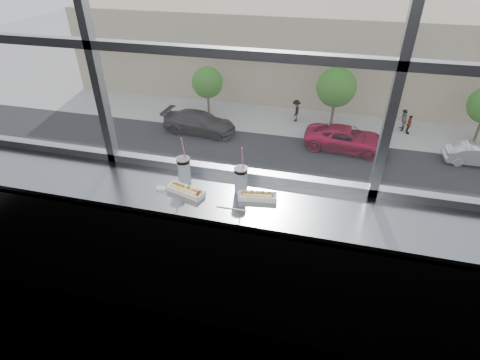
% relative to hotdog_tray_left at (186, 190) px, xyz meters
% --- Properties ---
extents(wall_back_lower, '(6.00, 0.00, 6.00)m').
position_rel_hotdog_tray_left_xyz_m(wall_back_lower, '(0.26, 0.31, -0.58)').
color(wall_back_lower, black).
rests_on(wall_back_lower, ground).
extents(window_glass, '(6.00, 0.00, 6.00)m').
position_rel_hotdog_tray_left_xyz_m(window_glass, '(0.26, 0.33, 1.17)').
color(window_glass, silver).
rests_on(window_glass, ground).
extents(window_mullions, '(6.00, 0.08, 2.40)m').
position_rel_hotdog_tray_left_xyz_m(window_mullions, '(0.26, 0.31, 1.17)').
color(window_mullions, gray).
rests_on(window_mullions, ground).
extents(counter, '(6.00, 0.55, 0.06)m').
position_rel_hotdog_tray_left_xyz_m(counter, '(0.26, 0.04, -0.06)').
color(counter, gray).
rests_on(counter, ground).
extents(counter_fascia, '(6.00, 0.04, 1.04)m').
position_rel_hotdog_tray_left_xyz_m(counter_fascia, '(0.26, -0.22, -0.58)').
color(counter_fascia, gray).
rests_on(counter_fascia, ground).
extents(hotdog_tray_left, '(0.29, 0.16, 0.07)m').
position_rel_hotdog_tray_left_xyz_m(hotdog_tray_left, '(0.00, 0.00, 0.00)').
color(hotdog_tray_left, white).
rests_on(hotdog_tray_left, counter).
extents(hotdog_tray_right, '(0.27, 0.12, 0.06)m').
position_rel_hotdog_tray_left_xyz_m(hotdog_tray_right, '(0.50, 0.06, -0.00)').
color(hotdog_tray_right, white).
rests_on(hotdog_tray_right, counter).
extents(soda_cup_left, '(0.10, 0.10, 0.37)m').
position_rel_hotdog_tray_left_xyz_m(soda_cup_left, '(-0.06, 0.14, 0.08)').
color(soda_cup_left, white).
rests_on(soda_cup_left, counter).
extents(soda_cup_right, '(0.10, 0.10, 0.36)m').
position_rel_hotdog_tray_left_xyz_m(soda_cup_right, '(0.36, 0.12, 0.08)').
color(soda_cup_right, white).
rests_on(soda_cup_right, counter).
extents(loose_straw, '(0.20, 0.01, 0.01)m').
position_rel_hotdog_tray_left_xyz_m(loose_straw, '(0.35, -0.09, -0.02)').
color(loose_straw, white).
rests_on(loose_straw, counter).
extents(wrapper, '(0.09, 0.07, 0.02)m').
position_rel_hotdog_tray_left_xyz_m(wrapper, '(-0.19, 0.00, -0.02)').
color(wrapper, silver).
rests_on(wrapper, counter).
extents(plaza_ground, '(120.00, 120.00, 0.00)m').
position_rel_hotdog_tray_left_xyz_m(plaza_ground, '(0.26, 43.81, -12.13)').
color(plaza_ground, '#9A9896').
rests_on(plaza_ground, ground).
extents(plaza_near, '(50.00, 14.00, 0.04)m').
position_rel_hotdog_tray_left_xyz_m(plaza_near, '(0.26, 7.31, -12.11)').
color(plaza_near, '#9A9896').
rests_on(plaza_near, plaza_ground).
extents(street_asphalt, '(80.00, 10.00, 0.06)m').
position_rel_hotdog_tray_left_xyz_m(street_asphalt, '(0.26, 20.31, -12.10)').
color(street_asphalt, black).
rests_on(street_asphalt, plaza_ground).
extents(far_sidewalk, '(80.00, 6.00, 0.04)m').
position_rel_hotdog_tray_left_xyz_m(far_sidewalk, '(0.26, 28.31, -12.11)').
color(far_sidewalk, '#9A9896').
rests_on(far_sidewalk, plaza_ground).
extents(far_building, '(50.00, 14.00, 8.00)m').
position_rel_hotdog_tray_left_xyz_m(far_building, '(0.26, 38.31, -8.13)').
color(far_building, tan).
rests_on(far_building, plaza_ground).
extents(car_near_a, '(3.11, 6.64, 2.16)m').
position_rel_hotdog_tray_left_xyz_m(car_near_a, '(-12.23, 16.31, -10.99)').
color(car_near_a, '#A0A0A0').
rests_on(car_near_a, street_asphalt).
extents(car_near_b, '(2.98, 6.71, 2.21)m').
position_rel_hotdog_tray_left_xyz_m(car_near_b, '(-5.43, 16.31, -10.96)').
color(car_near_b, black).
rests_on(car_near_b, street_asphalt).
extents(car_near_d, '(2.60, 5.71, 1.87)m').
position_rel_hotdog_tray_left_xyz_m(car_near_d, '(7.15, 16.31, -11.13)').
color(car_near_d, '#EFF0BF').
rests_on(car_near_d, street_asphalt).
extents(car_near_c, '(2.78, 6.63, 2.21)m').
position_rel_hotdog_tray_left_xyz_m(car_near_c, '(-0.30, 16.31, -10.96)').
color(car_near_c, '#620114').
rests_on(car_near_c, street_asphalt).
extents(car_far_c, '(2.61, 5.78, 1.89)m').
position_rel_hotdog_tray_left_xyz_m(car_far_c, '(11.36, 24.31, -11.12)').
color(car_far_c, silver).
rests_on(car_far_c, street_asphalt).
extents(car_far_a, '(3.28, 7.08, 2.31)m').
position_rel_hotdog_tray_left_xyz_m(car_far_a, '(-9.20, 24.31, -10.91)').
color(car_far_a, '#2C2728').
rests_on(car_far_a, street_asphalt).
extents(car_far_b, '(3.35, 7.05, 2.29)m').
position_rel_hotdog_tray_left_xyz_m(car_far_b, '(2.42, 24.31, -10.92)').
color(car_far_b, '#B1022F').
rests_on(car_far_b, street_asphalt).
extents(pedestrian_b, '(0.76, 1.01, 2.28)m').
position_rel_hotdog_tray_left_xyz_m(pedestrian_b, '(-1.89, 28.57, -10.95)').
color(pedestrian_b, '#66605B').
rests_on(pedestrian_b, far_sidewalk).
extents(pedestrian_c, '(0.71, 0.95, 2.13)m').
position_rel_hotdog_tray_left_xyz_m(pedestrian_c, '(6.87, 28.90, -11.02)').
color(pedestrian_c, '#66605B').
rests_on(pedestrian_c, far_sidewalk).
extents(pedestrian_d, '(0.63, 0.84, 1.88)m').
position_rel_hotdog_tray_left_xyz_m(pedestrian_d, '(7.31, 28.33, -11.15)').
color(pedestrian_d, '#66605B').
rests_on(pedestrian_d, far_sidewalk).
extents(tree_left, '(2.73, 2.73, 4.27)m').
position_rel_hotdog_tray_left_xyz_m(tree_left, '(-9.75, 28.31, -9.23)').
color(tree_left, '#47382B').
rests_on(tree_left, far_sidewalk).
extents(tree_center, '(3.21, 3.21, 5.02)m').
position_rel_hotdog_tray_left_xyz_m(tree_center, '(1.19, 28.31, -8.73)').
color(tree_center, '#47382B').
rests_on(tree_center, far_sidewalk).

